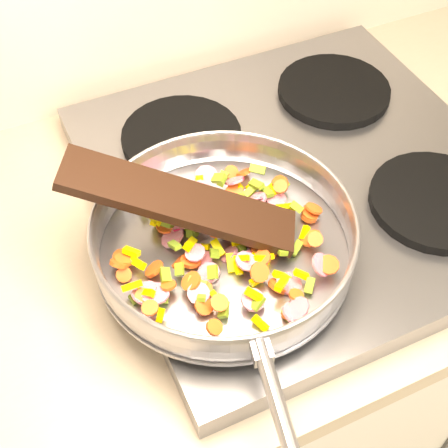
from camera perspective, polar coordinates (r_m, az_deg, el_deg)
name	(u,v)px	position (r m, az deg, el deg)	size (l,w,h in m)	color
cooktop	(301,180)	(0.97, 7.04, 3.98)	(0.60, 0.60, 0.04)	#939399
grate_fl	(262,267)	(0.82, 3.50, -3.93)	(0.19, 0.19, 0.02)	black
grate_fr	(435,201)	(0.95, 18.77, 2.01)	(0.19, 0.19, 0.02)	black
grate_bl	(182,137)	(1.00, -3.90, 7.95)	(0.19, 0.19, 0.02)	black
grate_br	(334,90)	(1.10, 10.01, 11.93)	(0.19, 0.19, 0.02)	black
saute_pan	(224,236)	(0.80, 0.03, -1.09)	(0.39, 0.55, 0.06)	#9E9EA5
vegetable_heap	(226,240)	(0.82, 0.18, -1.50)	(0.30, 0.31, 0.05)	#F6E000
wooden_spatula	(180,201)	(0.79, -4.00, 2.07)	(0.31, 0.07, 0.01)	black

